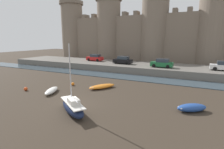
% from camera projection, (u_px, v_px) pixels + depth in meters
% --- Properties ---
extents(ground_plane, '(160.00, 160.00, 0.00)m').
position_uv_depth(ground_plane, '(74.00, 106.00, 17.79)').
color(ground_plane, '#382D23').
extents(water_channel, '(80.00, 4.50, 0.10)m').
position_uv_depth(water_channel, '(128.00, 77.00, 31.21)').
color(water_channel, '#3D4C56').
rests_on(water_channel, ground).
extents(quay_road, '(65.78, 10.00, 1.42)m').
position_uv_depth(quay_road, '(140.00, 68.00, 37.45)').
color(quay_road, '#666059').
rests_on(quay_road, ground).
extents(castle, '(61.34, 7.56, 21.44)m').
position_uv_depth(castle, '(154.00, 32.00, 45.82)').
color(castle, '#7A6B5B').
rests_on(castle, ground).
extents(rowboat_midflat_left, '(3.00, 2.54, 0.75)m').
position_uv_depth(rowboat_midflat_left, '(192.00, 108.00, 16.41)').
color(rowboat_midflat_left, '#234793').
rests_on(rowboat_midflat_left, ground).
extents(rowboat_midflat_right, '(2.23, 3.41, 0.58)m').
position_uv_depth(rowboat_midflat_right, '(51.00, 91.00, 22.11)').
color(rowboat_midflat_right, silver).
rests_on(rowboat_midflat_right, ground).
extents(rowboat_foreground_centre, '(3.08, 3.95, 0.56)m').
position_uv_depth(rowboat_foreground_centre, '(102.00, 86.00, 24.11)').
color(rowboat_foreground_centre, orange).
rests_on(rowboat_foreground_centre, ground).
extents(sailboat_near_channel_right, '(4.61, 3.65, 6.34)m').
position_uv_depth(sailboat_near_channel_right, '(73.00, 107.00, 15.94)').
color(sailboat_near_channel_right, '#141E3D').
rests_on(sailboat_near_channel_right, ground).
extents(mooring_buoy_near_shore, '(0.49, 0.49, 0.49)m').
position_uv_depth(mooring_buoy_near_shore, '(26.00, 89.00, 23.10)').
color(mooring_buoy_near_shore, '#E04C1E').
rests_on(mooring_buoy_near_shore, ground).
extents(mooring_buoy_mid_mud, '(0.46, 0.46, 0.46)m').
position_uv_depth(mooring_buoy_mid_mud, '(73.00, 84.00, 25.66)').
color(mooring_buoy_mid_mud, orange).
rests_on(mooring_buoy_mid_mud, ground).
extents(car_quay_centre_west, '(4.12, 1.92, 1.62)m').
position_uv_depth(car_quay_centre_west, '(224.00, 66.00, 29.76)').
color(car_quay_centre_west, silver).
rests_on(car_quay_centre_west, quay_road).
extents(car_quay_west, '(4.12, 1.92, 1.62)m').
position_uv_depth(car_quay_west, '(95.00, 58.00, 42.92)').
color(car_quay_west, red).
rests_on(car_quay_west, quay_road).
extents(car_quay_centre_east, '(4.12, 1.92, 1.62)m').
position_uv_depth(car_quay_centre_east, '(162.00, 63.00, 33.15)').
color(car_quay_centre_east, '#1E6638').
rests_on(car_quay_centre_east, quay_road).
extents(car_quay_east, '(4.12, 1.92, 1.62)m').
position_uv_depth(car_quay_east, '(123.00, 60.00, 37.94)').
color(car_quay_east, black).
rests_on(car_quay_east, quay_road).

